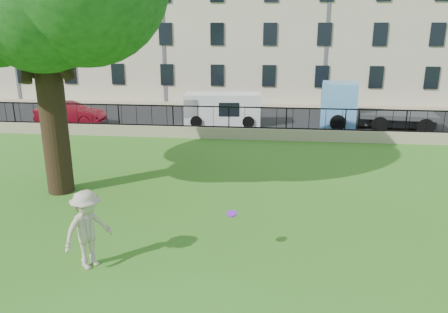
# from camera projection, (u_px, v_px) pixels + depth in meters

# --- Properties ---
(ground) EXTENTS (120.00, 120.00, 0.00)m
(ground) POSITION_uv_depth(u_px,v_px,m) (185.00, 246.00, 11.86)
(ground) COLOR #3B711A
(ground) RESTS_ON ground
(retaining_wall) EXTENTS (50.00, 0.40, 0.60)m
(retaining_wall) POSITION_uv_depth(u_px,v_px,m) (229.00, 133.00, 23.20)
(retaining_wall) COLOR gray
(retaining_wall) RESTS_ON ground
(iron_railing) EXTENTS (50.00, 0.05, 1.13)m
(iron_railing) POSITION_uv_depth(u_px,v_px,m) (229.00, 117.00, 22.96)
(iron_railing) COLOR black
(iron_railing) RESTS_ON retaining_wall
(street) EXTENTS (60.00, 9.00, 0.01)m
(street) POSITION_uv_depth(u_px,v_px,m) (236.00, 120.00, 27.76)
(street) COLOR black
(street) RESTS_ON ground
(sidewalk) EXTENTS (60.00, 1.40, 0.12)m
(sidewalk) POSITION_uv_depth(u_px,v_px,m) (242.00, 105.00, 32.70)
(sidewalk) COLOR gray
(sidewalk) RESTS_ON ground
(building_row) EXTENTS (56.40, 10.40, 13.80)m
(building_row) POSITION_uv_depth(u_px,v_px,m) (248.00, 12.00, 36.13)
(building_row) COLOR beige
(building_row) RESTS_ON ground
(man) EXTENTS (1.34, 1.50, 2.01)m
(man) POSITION_uv_depth(u_px,v_px,m) (88.00, 229.00, 10.60)
(man) COLOR #BCAD99
(man) RESTS_ON ground
(frisbee) EXTENTS (0.34, 0.33, 0.12)m
(frisbee) POSITION_uv_depth(u_px,v_px,m) (232.00, 214.00, 11.11)
(frisbee) COLOR purple
(red_sedan) EXTENTS (4.06, 1.42, 1.34)m
(red_sedan) POSITION_uv_depth(u_px,v_px,m) (70.00, 114.00, 26.43)
(red_sedan) COLOR maroon
(red_sedan) RESTS_ON street
(white_van) EXTENTS (4.65, 2.14, 1.90)m
(white_van) POSITION_uv_depth(u_px,v_px,m) (223.00, 109.00, 26.33)
(white_van) COLOR silver
(white_van) RESTS_ON street
(blue_truck) EXTENTS (6.41, 2.94, 2.59)m
(blue_truck) POSITION_uv_depth(u_px,v_px,m) (376.00, 106.00, 25.28)
(blue_truck) COLOR #63A4E8
(blue_truck) RESTS_ON street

